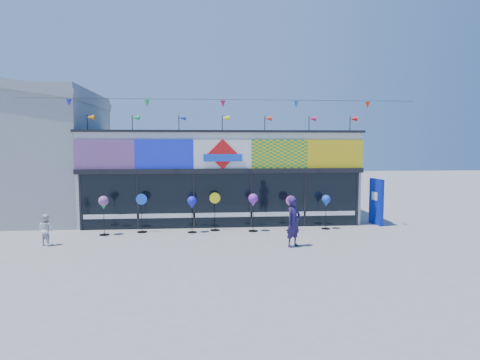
{
  "coord_description": "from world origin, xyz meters",
  "views": [
    {
      "loc": [
        -0.87,
        -14.35,
        3.51
      ],
      "look_at": [
        0.6,
        2.0,
        2.13
      ],
      "focal_mm": 32.0,
      "sensor_mm": 36.0,
      "label": 1
    }
  ],
  "objects": [
    {
      "name": "neighbour_building",
      "position": [
        -10.0,
        7.0,
        3.2
      ],
      "size": [
        8.18,
        7.2,
        6.87
      ],
      "color": "gray",
      "rests_on": "ground"
    },
    {
      "name": "child",
      "position": [
        -6.27,
        0.81,
        0.55
      ],
      "size": [
        0.61,
        0.49,
        1.1
      ],
      "primitive_type": "imported",
      "rotation": [
        0.0,
        0.0,
        2.73
      ],
      "color": "white",
      "rests_on": "ground"
    },
    {
      "name": "spinner_1",
      "position": [
        -3.26,
        2.75,
        0.82
      ],
      "size": [
        0.44,
        0.39,
        1.55
      ],
      "color": "black",
      "rests_on": "ground"
    },
    {
      "name": "adult_man",
      "position": [
        2.25,
        -0.13,
        0.85
      ],
      "size": [
        0.74,
        0.71,
        1.71
      ],
      "primitive_type": "imported",
      "rotation": [
        0.0,
        0.0,
        0.69
      ],
      "color": "#211647",
      "rests_on": "ground"
    },
    {
      "name": "blue_sign",
      "position": [
        6.73,
        3.57,
        1.01
      ],
      "size": [
        0.26,
        1.01,
        2.01
      ],
      "rotation": [
        0.0,
        0.0,
        0.11
      ],
      "color": "#0A1FA3",
      "rests_on": "ground"
    },
    {
      "name": "ground",
      "position": [
        0.0,
        0.0,
        0.0
      ],
      "size": [
        80.0,
        80.0,
        0.0
      ],
      "primitive_type": "plane",
      "color": "gray",
      "rests_on": "ground"
    },
    {
      "name": "kite_shop",
      "position": [
        0.0,
        5.94,
        2.05
      ],
      "size": [
        16.0,
        5.7,
        5.31
      ],
      "color": "silver",
      "rests_on": "ground"
    },
    {
      "name": "spinner_3",
      "position": [
        -0.35,
        2.86,
        0.82
      ],
      "size": [
        0.43,
        0.4,
        1.55
      ],
      "color": "black",
      "rests_on": "ground"
    },
    {
      "name": "spinner_6",
      "position": [
        4.24,
        2.77,
        1.14
      ],
      "size": [
        0.36,
        0.36,
        1.42
      ],
      "color": "black",
      "rests_on": "ground"
    },
    {
      "name": "spinner_4",
      "position": [
        1.18,
        2.56,
        1.23
      ],
      "size": [
        0.39,
        0.39,
        1.53
      ],
      "color": "black",
      "rests_on": "ground"
    },
    {
      "name": "spinner_5",
      "position": [
        2.71,
        2.53,
        0.76
      ],
      "size": [
        0.4,
        0.37,
        1.44
      ],
      "color": "black",
      "rests_on": "ground"
    },
    {
      "name": "spinner_2",
      "position": [
        -1.27,
        2.53,
        1.17
      ],
      "size": [
        0.37,
        0.37,
        1.46
      ],
      "color": "black",
      "rests_on": "ground"
    },
    {
      "name": "spinner_0",
      "position": [
        -4.64,
        2.35,
        1.23
      ],
      "size": [
        0.39,
        0.39,
        1.53
      ],
      "color": "black",
      "rests_on": "ground"
    }
  ]
}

